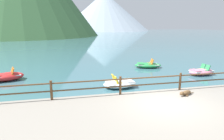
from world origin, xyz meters
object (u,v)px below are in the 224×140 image
pedal_boat_1 (8,76)px  pedal_boat_3 (201,72)px  pedal_boat_0 (148,65)px  pedal_boat_2 (120,83)px  dog_resting (186,93)px

pedal_boat_1 → pedal_boat_3: size_ratio=1.06×
pedal_boat_0 → pedal_boat_2: 6.58m
pedal_boat_3 → pedal_boat_0: bearing=131.3°
dog_resting → pedal_boat_1: size_ratio=0.43×
pedal_boat_2 → pedal_boat_3: (7.14, 1.67, 0.01)m
pedal_boat_1 → pedal_boat_3: (14.59, -1.63, -0.05)m
pedal_boat_1 → pedal_boat_0: bearing=9.3°
pedal_boat_2 → pedal_boat_3: size_ratio=0.98×
pedal_boat_3 → pedal_boat_2: bearing=-166.8°
pedal_boat_0 → pedal_boat_1: (-11.50, -1.89, 0.07)m
dog_resting → pedal_boat_1: 11.97m
dog_resting → pedal_boat_2: pedal_boat_2 is taller
dog_resting → pedal_boat_2: (-2.59, 3.23, -0.28)m
pedal_boat_1 → pedal_boat_2: pedal_boat_1 is taller
pedal_boat_0 → pedal_boat_3: pedal_boat_3 is taller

